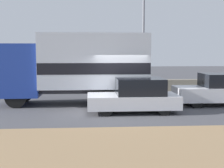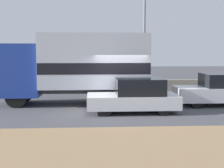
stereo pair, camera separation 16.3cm
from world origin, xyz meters
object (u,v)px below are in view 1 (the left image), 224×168
object	(u,v)px
car_hatchback	(135,96)
car_sedan_second	(219,90)
street_lamp	(143,27)
box_truck	(79,65)

from	to	relation	value
car_hatchback	car_sedan_second	bearing A→B (deg)	-161.02
car_sedan_second	street_lamp	bearing A→B (deg)	-55.78
street_lamp	car_sedan_second	xyz separation A→B (m)	(3.09, -4.54, -3.44)
street_lamp	box_truck	distance (m)	5.87
street_lamp	car_sedan_second	world-z (taller)	street_lamp
street_lamp	car_hatchback	world-z (taller)	street_lamp
box_truck	car_sedan_second	xyz separation A→B (m)	(7.01, -0.78, -1.20)
box_truck	car_sedan_second	size ratio (longest dim) A/B	1.76
street_lamp	car_sedan_second	distance (m)	6.48
street_lamp	box_truck	size ratio (longest dim) A/B	0.98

